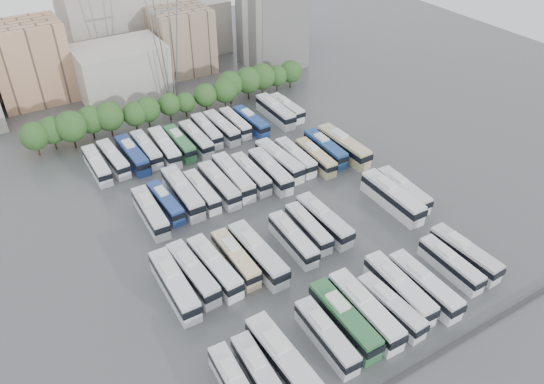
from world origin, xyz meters
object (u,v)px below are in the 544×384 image
bus_r1_s2 (215,267)px  bus_r3_s6 (196,139)px  bus_r1_s13 (403,190)px  bus_r1_s3 (236,258)px  bus_r3_s1 (113,158)px  bus_r3_s3 (147,149)px  bus_r2_s5 (219,185)px  bus_r2_s7 (251,174)px  bus_r2_s3 (183,192)px  bus_r3_s0 (97,165)px  apartment_tower (272,15)px  bus_r2_s4 (202,191)px  bus_r1_s12 (392,197)px  bus_r3_s13 (287,108)px  bus_r3_s9 (235,123)px  bus_r0_s2 (284,361)px  bus_r0_s4 (326,336)px  bus_r0_s12 (465,253)px  bus_r0_s7 (390,306)px  bus_r0_s8 (399,288)px  bus_r2_s9 (279,160)px  bus_r0_s9 (424,285)px  bus_r0_s1 (261,376)px  bus_r2_s11 (316,157)px  bus_r0_s5 (344,319)px  bus_r1_s7 (308,228)px  bus_r1_s8 (324,220)px  bus_r3_s10 (251,121)px  bus_r1_s0 (174,285)px  bus_r2_s13 (344,146)px  electricity_pylon (163,23)px  bus_r1_s6 (293,239)px  bus_r0_s11 (451,264)px  bus_r2_s1 (150,212)px  bus_r1_s4 (258,254)px  bus_r3_s4 (165,147)px  bus_r3_s7 (207,130)px  bus_r3_s5 (180,143)px  bus_r0_s6 (365,310)px  bus_r2_s12 (325,148)px

bus_r1_s2 → bus_r3_s6: bus_r1_s2 is taller
bus_r1_s13 → bus_r1_s3: bearing=-177.0°
bus_r3_s1 → bus_r3_s3: bus_r3_s3 is taller
bus_r2_s5 → bus_r2_s7: bus_r2_s5 is taller
bus_r2_s3 → bus_r3_s0: bus_r2_s3 is taller
apartment_tower → bus_r2_s4: size_ratio=2.37×
bus_r1_s12 → bus_r3_s13: 38.06m
bus_r3_s9 → bus_r0_s2: bearing=-111.8°
bus_r0_s4 → bus_r0_s12: (26.54, 1.62, 0.06)m
bus_r0_s7 → bus_r1_s2: bus_r1_s2 is taller
bus_r0_s8 → bus_r3_s6: (-6.52, 52.13, -0.14)m
bus_r2_s4 → bus_r3_s13: bearing=33.6°
bus_r0_s4 → bus_r2_s9: bearing=68.2°
bus_r0_s2 → bus_r0_s9: bearing=0.0°
bus_r0_s1 → bus_r2_s11: size_ratio=1.02×
apartment_tower → bus_r3_s6: apartment_tower is taller
bus_r0_s5 → bus_r2_s11: bus_r0_s5 is taller
bus_r2_s5 → bus_r3_s1: bearing=126.1°
bus_r1_s7 → bus_r1_s8: (3.09, 0.06, 0.21)m
bus_r0_s12 → bus_r3_s13: bus_r0_s12 is taller
bus_r3_s10 → bus_r0_s8: bearing=-99.0°
bus_r1_s0 → bus_r2_s13: (42.84, 17.54, 0.11)m
electricity_pylon → bus_r1_s7: (-0.19, -55.69, -16.97)m
bus_r1_s6 → bus_r2_s7: size_ratio=1.00×
bus_r1_s3 → bus_r2_s7: 22.44m
bus_r0_s5 → bus_r0_s11: 19.70m
bus_r2_s1 → bus_r3_s13: bus_r2_s1 is taller
bus_r1_s4 → bus_r2_s13: (29.89, 18.14, 0.06)m
bus_r3_s4 → bus_r3_s7: bus_r3_s4 is taller
bus_r3_s6 → bus_r2_s1: bearing=-132.1°
bus_r1_s0 → bus_r2_s11: bus_r1_s0 is taller
bus_r3_s5 → bus_r2_s9: bearing=-50.1°
bus_r3_s10 → bus_r1_s8: bearing=-102.4°
apartment_tower → bus_r0_s2: 97.08m
bus_r1_s4 → bus_r1_s8: (13.17, 1.56, -0.13)m
bus_r1_s6 → bus_r3_s9: (10.12, 37.78, -0.11)m
bus_r2_s5 → bus_r3_s9: bearing=55.2°
bus_r0_s4 → bus_r1_s6: bearing=71.5°
bus_r0_s5 → bus_r1_s2: 20.07m
bus_r0_s8 → bus_r2_s5: (-9.87, 35.24, -0.06)m
bus_r0_s11 → bus_r0_s7: bearing=-172.0°
bus_r3_s1 → bus_r0_s6: bearing=-75.8°
bus_r2_s7 → bus_r3_s3: size_ratio=0.99×
bus_r1_s3 → bus_r2_s1: size_ratio=0.95×
bus_r0_s8 → bus_r3_s6: 52.53m
bus_r0_s6 → bus_r3_s7: 54.95m
bus_r1_s6 → bus_r1_s13: bearing=4.4°
apartment_tower → bus_r3_s0: apartment_tower is taller
bus_r1_s4 → bus_r2_s12: (26.57, 19.64, -0.20)m
bus_r0_s5 → bus_r1_s8: bus_r0_s5 is taller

